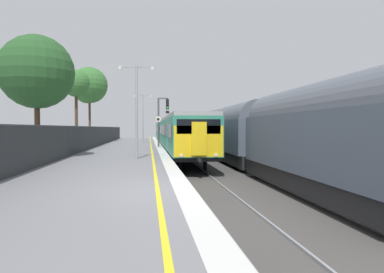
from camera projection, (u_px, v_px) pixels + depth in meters
The scene contains 10 objects.
ground at pixel (259, 208), 10.10m from camera, with size 17.40×110.00×1.21m.
commuter_train_at_platform at pixel (172, 132), 39.37m from camera, with size 2.83×42.66×3.81m.
freight_train_adjacent_track at pixel (218, 131), 33.17m from camera, with size 2.60×52.02×4.45m.
signal_gantry at pixel (162, 116), 32.51m from camera, with size 1.10×0.24×4.61m.
speed_limit_sign at pixel (158, 127), 30.14m from camera, with size 0.59×0.08×2.80m.
platform_lamp_mid at pixel (137, 103), 19.29m from camera, with size 2.00×0.20×5.28m.
platform_lamp_far at pixel (143, 114), 40.62m from camera, with size 2.00×0.20×5.72m.
background_tree_left at pixel (36, 74), 19.79m from camera, with size 4.25×4.25×7.11m.
background_tree_centre at pixel (75, 85), 35.26m from camera, with size 2.80×2.80×7.74m.
background_tree_right at pixel (89, 87), 43.18m from camera, with size 4.54×4.54×9.41m.
Camera 1 is at (-0.60, -9.72, 1.75)m, focal length 32.05 mm.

